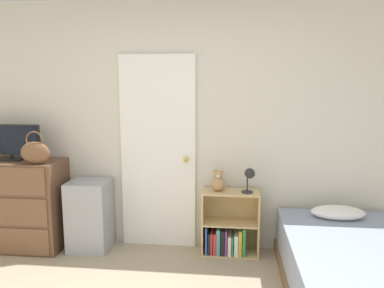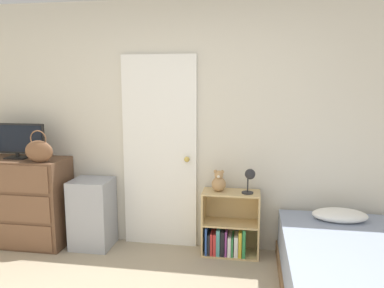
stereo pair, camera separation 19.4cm
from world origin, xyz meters
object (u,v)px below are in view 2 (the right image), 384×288
(handbag, at_px, (39,151))
(desk_lamp, at_px, (250,177))
(storage_bin, at_px, (92,213))
(teddy_bear, at_px, (219,182))
(dresser, at_px, (22,201))
(tv, at_px, (16,140))
(bookshelf, at_px, (228,232))
(bed, at_px, (356,278))

(handbag, xyz_separation_m, desk_lamp, (2.09, 0.19, -0.23))
(storage_bin, relative_size, teddy_bear, 3.34)
(dresser, height_order, tv, tv)
(dresser, distance_m, bookshelf, 2.23)
(handbag, height_order, bed, handbag)
(desk_lamp, bearing_deg, handbag, -174.76)
(teddy_bear, height_order, desk_lamp, desk_lamp)
(storage_bin, distance_m, desk_lamp, 1.70)
(bookshelf, bearing_deg, handbag, -173.04)
(desk_lamp, relative_size, bed, 0.14)
(tv, bearing_deg, storage_bin, 2.05)
(storage_bin, relative_size, desk_lamp, 2.93)
(bookshelf, height_order, desk_lamp, desk_lamp)
(bookshelf, relative_size, bed, 0.36)
(tv, height_order, handbag, tv)
(desk_lamp, bearing_deg, tv, -179.11)
(bookshelf, relative_size, desk_lamp, 2.63)
(handbag, xyz_separation_m, bookshelf, (1.89, 0.23, -0.82))
(teddy_bear, height_order, bed, teddy_bear)
(storage_bin, height_order, bed, storage_bin)
(handbag, bearing_deg, dresser, 156.75)
(tv, xyz_separation_m, desk_lamp, (2.43, 0.04, -0.30))
(desk_lamp, distance_m, bed, 1.25)
(handbag, height_order, teddy_bear, handbag)
(storage_bin, bearing_deg, dresser, -176.94)
(storage_bin, bearing_deg, tv, -177.95)
(tv, height_order, bed, tv)
(handbag, bearing_deg, tv, 156.23)
(handbag, xyz_separation_m, bed, (2.92, -0.52, -0.82))
(handbag, distance_m, storage_bin, 0.85)
(teddy_bear, relative_size, bed, 0.12)
(tv, xyz_separation_m, bookshelf, (2.23, 0.08, -0.89))
(tv, distance_m, handbag, 0.39)
(storage_bin, bearing_deg, bookshelf, 1.93)
(storage_bin, height_order, bookshelf, storage_bin)
(teddy_bear, xyz_separation_m, bed, (1.14, -0.75, -0.52))
(bed, bearing_deg, dresser, 168.49)
(tv, distance_m, bed, 3.45)
(handbag, bearing_deg, teddy_bear, 7.40)
(bookshelf, bearing_deg, storage_bin, -178.07)
(dresser, distance_m, desk_lamp, 2.44)
(desk_lamp, bearing_deg, storage_bin, -179.68)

